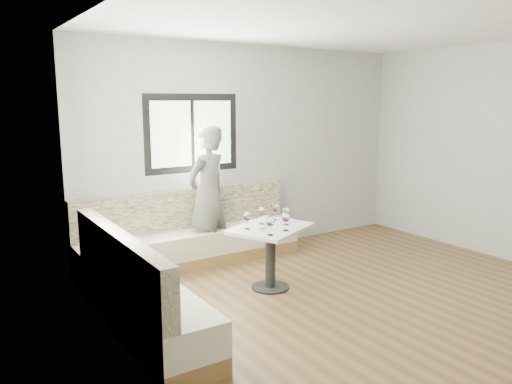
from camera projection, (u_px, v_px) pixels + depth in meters
room at (378, 169)px, 4.84m from camera, size 5.01×5.01×2.81m
banquette at (172, 259)px, 5.52m from camera, size 2.90×2.80×0.95m
table at (270, 242)px, 5.48m from camera, size 1.06×0.97×0.71m
person at (207, 195)px, 6.28m from camera, size 0.76×0.64×1.77m
olive_ramekin at (259, 228)px, 5.33m from camera, size 0.10×0.10×0.04m
wine_glass_a at (270, 222)px, 5.08m from camera, size 0.09×0.09×0.20m
wine_glass_b at (286, 218)px, 5.26m from camera, size 0.09×0.09×0.20m
wine_glass_c at (286, 212)px, 5.51m from camera, size 0.09×0.09×0.20m
wine_glass_d at (262, 212)px, 5.53m from camera, size 0.09×0.09×0.20m
wine_glass_e at (275, 208)px, 5.73m from camera, size 0.09×0.09×0.20m
wine_glass_f at (247, 216)px, 5.32m from camera, size 0.09×0.09×0.20m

